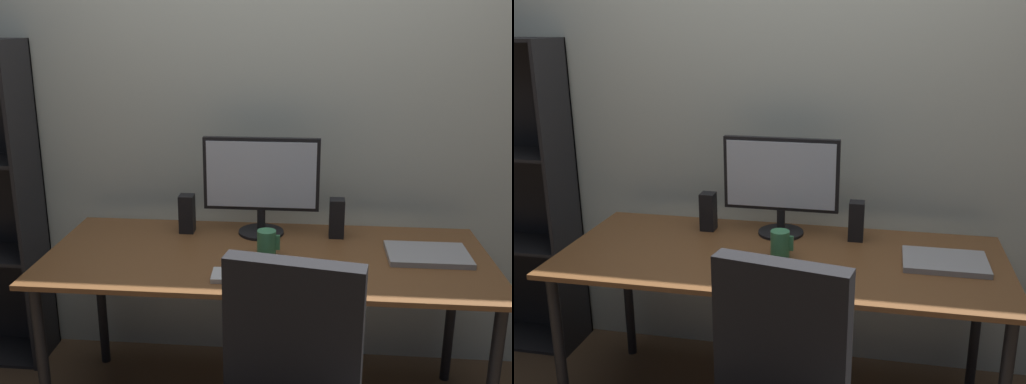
{
  "view_description": "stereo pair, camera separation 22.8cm",
  "coord_description": "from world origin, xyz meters",
  "views": [
    {
      "loc": [
        0.16,
        -2.19,
        1.65
      ],
      "look_at": [
        -0.04,
        -0.01,
        1.0
      ],
      "focal_mm": 41.09,
      "sensor_mm": 36.0,
      "label": 1
    },
    {
      "loc": [
        0.39,
        -2.15,
        1.65
      ],
      "look_at": [
        -0.04,
        -0.01,
        1.0
      ],
      "focal_mm": 41.09,
      "sensor_mm": 36.0,
      "label": 2
    }
  ],
  "objects": [
    {
      "name": "laptop",
      "position": [
        0.64,
        0.03,
        0.75
      ],
      "size": [
        0.32,
        0.23,
        0.02
      ],
      "primitive_type": "cube",
      "rotation": [
        0.0,
        0.0,
        0.0
      ],
      "color": "#99999E",
      "rests_on": "desk"
    },
    {
      "name": "desk",
      "position": [
        0.0,
        0.0,
        0.67
      ],
      "size": [
        1.78,
        0.75,
        0.74
      ],
      "color": "brown",
      "rests_on": "ground"
    },
    {
      "name": "monitor",
      "position": [
        -0.04,
        0.23,
        0.98
      ],
      "size": [
        0.5,
        0.2,
        0.43
      ],
      "color": "black",
      "rests_on": "desk"
    },
    {
      "name": "coffee_mug",
      "position": [
        0.0,
        -0.02,
        0.79
      ],
      "size": [
        0.09,
        0.08,
        0.11
      ],
      "color": "#387F51",
      "rests_on": "desk"
    },
    {
      "name": "mouse",
      "position": [
        0.15,
        -0.24,
        0.76
      ],
      "size": [
        0.06,
        0.1,
        0.03
      ],
      "primitive_type": "cube",
      "rotation": [
        0.0,
        0.0,
        -0.06
      ],
      "color": "black",
      "rests_on": "desk"
    },
    {
      "name": "speaker_right",
      "position": [
        0.29,
        0.23,
        0.82
      ],
      "size": [
        0.06,
        0.07,
        0.17
      ],
      "primitive_type": "cube",
      "color": "black",
      "rests_on": "desk"
    },
    {
      "name": "back_wall",
      "position": [
        0.0,
        0.55,
        1.3
      ],
      "size": [
        6.4,
        0.1,
        2.6
      ],
      "primitive_type": "cube",
      "color": "beige",
      "rests_on": "ground"
    },
    {
      "name": "speaker_left",
      "position": [
        -0.37,
        0.23,
        0.82
      ],
      "size": [
        0.06,
        0.07,
        0.17
      ],
      "primitive_type": "cube",
      "color": "black",
      "rests_on": "desk"
    },
    {
      "name": "keyboard",
      "position": [
        -0.04,
        -0.23,
        0.75
      ],
      "size": [
        0.29,
        0.12,
        0.02
      ],
      "primitive_type": "cube",
      "rotation": [
        0.0,
        0.0,
        0.05
      ],
      "color": "#B7BABC",
      "rests_on": "desk"
    }
  ]
}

